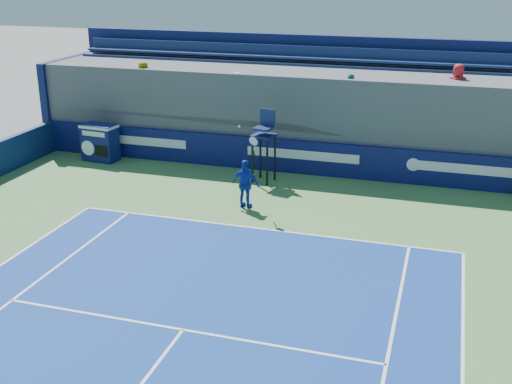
% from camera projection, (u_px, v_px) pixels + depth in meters
% --- Properties ---
extents(back_hoarding, '(20.40, 0.21, 1.20)m').
position_uv_depth(back_hoarding, '(303.00, 157.00, 22.53)').
color(back_hoarding, '#0D124D').
rests_on(back_hoarding, ground).
extents(match_clock, '(1.39, 0.86, 1.40)m').
position_uv_depth(match_clock, '(100.00, 142.00, 23.97)').
color(match_clock, '#101952').
rests_on(match_clock, ground).
extents(umpire_chair, '(0.83, 0.83, 2.48)m').
position_uv_depth(umpire_chair, '(264.00, 138.00, 21.42)').
color(umpire_chair, black).
rests_on(umpire_chair, ground).
extents(tennis_player, '(0.93, 0.54, 2.57)m').
position_uv_depth(tennis_player, '(246.00, 184.00, 19.36)').
color(tennis_player, '#142EA4').
rests_on(tennis_player, apron).
extents(stadium_seating, '(21.00, 4.05, 4.40)m').
position_uv_depth(stadium_seating, '(316.00, 111.00, 23.95)').
color(stadium_seating, '#545459').
rests_on(stadium_seating, ground).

